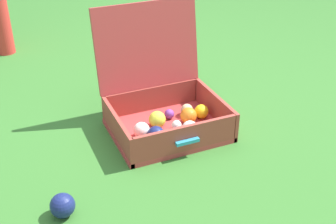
# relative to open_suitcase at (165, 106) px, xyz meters

# --- Properties ---
(ground_plane) EXTENTS (16.00, 16.00, 0.00)m
(ground_plane) POSITION_rel_open_suitcase_xyz_m (-0.01, 0.01, -0.12)
(ground_plane) COLOR #336B28
(open_suitcase) EXTENTS (0.53, 0.53, 0.57)m
(open_suitcase) POSITION_rel_open_suitcase_xyz_m (0.00, 0.00, 0.00)
(open_suitcase) COLOR #B23838
(open_suitcase) RESTS_ON ground
(stray_ball_on_grass) EXTENTS (0.09, 0.09, 0.09)m
(stray_ball_on_grass) POSITION_rel_open_suitcase_xyz_m (-0.59, -0.42, -0.07)
(stray_ball_on_grass) COLOR navy
(stray_ball_on_grass) RESTS_ON ground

